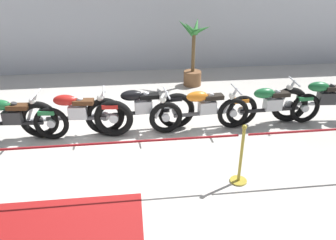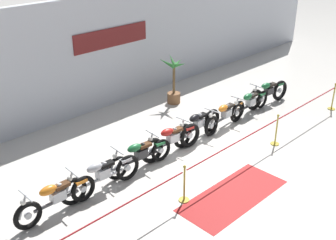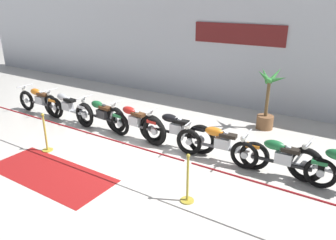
% 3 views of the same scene
% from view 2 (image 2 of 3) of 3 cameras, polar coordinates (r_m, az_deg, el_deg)
% --- Properties ---
extents(ground_plane, '(120.00, 120.00, 0.00)m').
position_cam_2_polar(ground_plane, '(13.15, 4.69, -4.45)').
color(ground_plane, silver).
extents(back_wall, '(28.00, 0.29, 4.20)m').
position_cam_2_polar(back_wall, '(15.84, -9.34, 8.87)').
color(back_wall, silver).
rests_on(back_wall, ground).
extents(motorcycle_orange_0, '(2.24, 0.62, 0.94)m').
position_cam_2_polar(motorcycle_orange_0, '(10.68, -14.93, -10.21)').
color(motorcycle_orange_0, black).
rests_on(motorcycle_orange_0, ground).
extents(motorcycle_silver_1, '(2.45, 0.62, 0.96)m').
position_cam_2_polar(motorcycle_silver_1, '(11.25, -9.06, -7.49)').
color(motorcycle_silver_1, black).
rests_on(motorcycle_silver_1, ground).
extents(motorcycle_green_2, '(2.25, 0.62, 0.93)m').
position_cam_2_polar(motorcycle_green_2, '(12.07, -3.88, -4.81)').
color(motorcycle_green_2, black).
rests_on(motorcycle_green_2, ground).
extents(motorcycle_red_3, '(2.31, 0.62, 0.98)m').
position_cam_2_polar(motorcycle_red_3, '(12.80, 0.47, -2.78)').
color(motorcycle_red_3, black).
rests_on(motorcycle_red_3, ground).
extents(motorcycle_black_4, '(2.32, 0.62, 0.98)m').
position_cam_2_polar(motorcycle_black_4, '(13.72, 4.03, -0.76)').
color(motorcycle_black_4, black).
rests_on(motorcycle_black_4, ground).
extents(motorcycle_orange_5, '(2.39, 0.62, 0.93)m').
position_cam_2_polar(motorcycle_orange_5, '(14.63, 7.77, 0.68)').
color(motorcycle_orange_5, black).
rests_on(motorcycle_orange_5, ground).
extents(motorcycle_green_6, '(2.36, 0.62, 0.92)m').
position_cam_2_polar(motorcycle_green_6, '(15.73, 11.00, 2.26)').
color(motorcycle_green_6, black).
rests_on(motorcycle_green_6, ground).
extents(motorcycle_green_7, '(2.33, 0.62, 0.99)m').
position_cam_2_polar(motorcycle_green_7, '(16.73, 13.34, 3.56)').
color(motorcycle_green_7, black).
rests_on(motorcycle_green_7, ground).
extents(potted_palm_left_of_row, '(0.96, 1.06, 1.93)m').
position_cam_2_polar(potted_palm_left_of_row, '(16.37, 0.78, 4.93)').
color(potted_palm_left_of_row, brown).
rests_on(potted_palm_left_of_row, ground).
extents(stanchion_far_left, '(12.22, 0.28, 1.05)m').
position_cam_2_polar(stanchion_far_left, '(11.05, 4.63, -6.19)').
color(stanchion_far_left, gold).
rests_on(stanchion_far_left, ground).
extents(stanchion_mid_left, '(0.28, 0.28, 1.05)m').
position_cam_2_polar(stanchion_mid_left, '(10.85, 2.21, -9.29)').
color(stanchion_mid_left, gold).
rests_on(stanchion_mid_left, ground).
extents(stanchion_mid_right, '(0.28, 0.28, 1.05)m').
position_cam_2_polar(stanchion_mid_right, '(13.86, 14.41, -1.88)').
color(stanchion_mid_right, gold).
rests_on(stanchion_mid_right, ground).
extents(stanchion_far_right, '(0.28, 0.28, 1.05)m').
position_cam_2_polar(stanchion_far_right, '(17.13, 21.42, 2.49)').
color(stanchion_far_right, gold).
rests_on(stanchion_far_right, ground).
extents(floor_banner, '(3.18, 1.34, 0.01)m').
position_cam_2_polar(floor_banner, '(11.34, 8.81, -10.07)').
color(floor_banner, maroon).
rests_on(floor_banner, ground).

